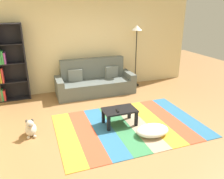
# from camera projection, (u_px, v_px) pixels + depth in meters

# --- Properties ---
(ground_plane) EXTENTS (14.00, 14.00, 0.00)m
(ground_plane) POSITION_uv_depth(u_px,v_px,m) (116.00, 125.00, 4.88)
(ground_plane) COLOR #9E7042
(back_wall) EXTENTS (6.80, 0.10, 2.70)m
(back_wall) POSITION_uv_depth(u_px,v_px,m) (86.00, 45.00, 6.65)
(back_wall) COLOR beige
(back_wall) RESTS_ON ground_plane
(rug) EXTENTS (3.08, 2.10, 0.01)m
(rug) POSITION_uv_depth(u_px,v_px,m) (129.00, 125.00, 4.84)
(rug) COLOR gold
(rug) RESTS_ON ground_plane
(couch) EXTENTS (2.26, 0.80, 1.00)m
(couch) POSITION_uv_depth(u_px,v_px,m) (95.00, 82.00, 6.58)
(couch) COLOR #59605B
(couch) RESTS_ON ground_plane
(bookshelf) EXTENTS (0.90, 0.28, 2.04)m
(bookshelf) POSITION_uv_depth(u_px,v_px,m) (3.00, 64.00, 5.82)
(bookshelf) COLOR black
(bookshelf) RESTS_ON ground_plane
(coffee_table) EXTENTS (0.70, 0.44, 0.35)m
(coffee_table) POSITION_uv_depth(u_px,v_px,m) (120.00, 112.00, 4.80)
(coffee_table) COLOR black
(coffee_table) RESTS_ON rug
(pouf) EXTENTS (0.67, 0.48, 0.18)m
(pouf) POSITION_uv_depth(u_px,v_px,m) (152.00, 130.00, 4.46)
(pouf) COLOR white
(pouf) RESTS_ON rug
(dog) EXTENTS (0.22, 0.35, 0.40)m
(dog) POSITION_uv_depth(u_px,v_px,m) (31.00, 128.00, 4.42)
(dog) COLOR beige
(dog) RESTS_ON ground_plane
(standing_lamp) EXTENTS (0.32, 0.32, 1.89)m
(standing_lamp) POSITION_uv_depth(u_px,v_px,m) (137.00, 36.00, 6.79)
(standing_lamp) COLOR black
(standing_lamp) RESTS_ON ground_plane
(tv_remote) EXTENTS (0.06, 0.15, 0.02)m
(tv_remote) POSITION_uv_depth(u_px,v_px,m) (117.00, 110.00, 4.70)
(tv_remote) COLOR black
(tv_remote) RESTS_ON coffee_table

